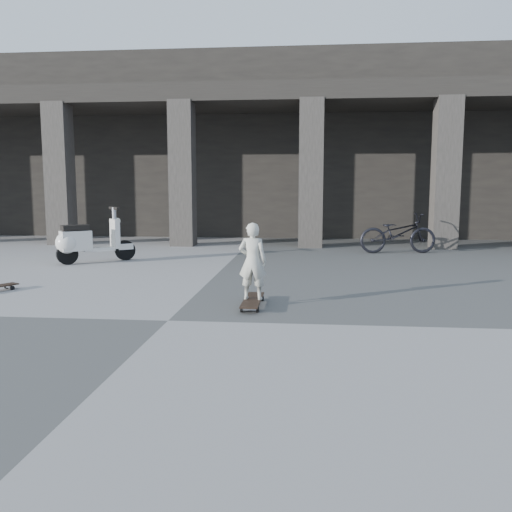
# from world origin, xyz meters

# --- Properties ---
(ground) EXTENTS (90.00, 90.00, 0.00)m
(ground) POSITION_xyz_m (0.00, 0.00, 0.00)
(ground) COLOR #474745
(ground) RESTS_ON ground
(colonnade) EXTENTS (28.00, 8.82, 6.00)m
(colonnade) POSITION_xyz_m (-0.00, 13.77, 3.03)
(colonnade) COLOR black
(colonnade) RESTS_ON ground
(longboard) EXTENTS (0.25, 1.04, 0.10)m
(longboard) POSITION_xyz_m (0.97, 0.91, 0.08)
(longboard) COLOR black
(longboard) RESTS_ON ground
(child) EXTENTS (0.41, 0.29, 1.08)m
(child) POSITION_xyz_m (0.97, 0.91, 0.64)
(child) COLOR beige
(child) RESTS_ON longboard
(scooter) EXTENTS (1.45, 1.22, 1.22)m
(scooter) POSITION_xyz_m (-3.15, 4.78, 0.48)
(scooter) COLOR black
(scooter) RESTS_ON ground
(bicycle) EXTENTS (1.98, 0.93, 1.00)m
(bicycle) POSITION_xyz_m (3.97, 7.30, 0.50)
(bicycle) COLOR black
(bicycle) RESTS_ON ground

